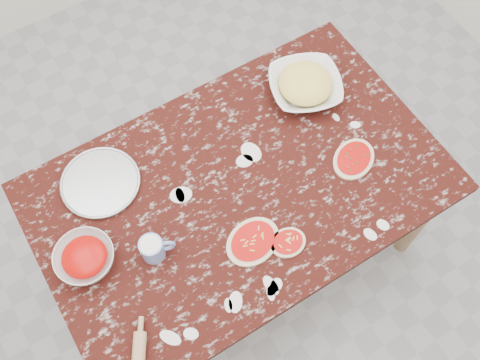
% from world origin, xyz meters
% --- Properties ---
extents(ground, '(4.00, 4.00, 0.00)m').
position_xyz_m(ground, '(0.00, 0.00, 0.00)').
color(ground, gray).
extents(worktable, '(1.60, 1.00, 0.75)m').
position_xyz_m(worktable, '(0.00, 0.00, 0.67)').
color(worktable, black).
rests_on(worktable, ground).
extents(pizza_tray, '(0.39, 0.39, 0.01)m').
position_xyz_m(pizza_tray, '(-0.46, 0.30, 0.76)').
color(pizza_tray, '#B2B2B7').
rests_on(pizza_tray, worktable).
extents(sauce_bowl, '(0.27, 0.27, 0.07)m').
position_xyz_m(sauce_bowl, '(-0.64, 0.03, 0.78)').
color(sauce_bowl, white).
rests_on(sauce_bowl, worktable).
extents(cheese_bowl, '(0.39, 0.39, 0.07)m').
position_xyz_m(cheese_bowl, '(0.47, 0.24, 0.79)').
color(cheese_bowl, white).
rests_on(cheese_bowl, worktable).
extents(flour_mug, '(0.13, 0.09, 0.10)m').
position_xyz_m(flour_mug, '(-0.41, -0.07, 0.80)').
color(flour_mug, '#7A94DE').
rests_on(flour_mug, worktable).
extents(pizza_left, '(0.25, 0.21, 0.02)m').
position_xyz_m(pizza_left, '(-0.08, -0.23, 0.76)').
color(pizza_left, beige).
rests_on(pizza_left, worktable).
extents(pizza_mid, '(0.15, 0.13, 0.02)m').
position_xyz_m(pizza_mid, '(0.03, -0.30, 0.76)').
color(pizza_mid, beige).
rests_on(pizza_mid, worktable).
extents(pizza_right, '(0.25, 0.22, 0.02)m').
position_xyz_m(pizza_right, '(0.45, -0.14, 0.76)').
color(pizza_right, beige).
rests_on(pizza_right, worktable).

